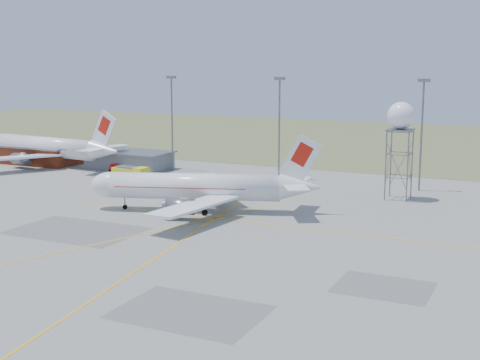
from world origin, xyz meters
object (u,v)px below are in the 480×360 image
at_px(airliner_far, 49,147).
at_px(fire_truck, 131,175).
at_px(radar_tower, 400,145).
at_px(baggage_tug, 114,169).
at_px(airliner_main, 199,187).

distance_m(airliner_far, fire_truck, 31.54).
height_order(airliner_far, fire_truck, airliner_far).
relative_size(radar_tower, baggage_tug, 6.05).
relative_size(fire_truck, baggage_tug, 3.04).
bearing_deg(airliner_far, baggage_tug, -179.53).
height_order(airliner_main, airliner_far, airliner_far).
height_order(airliner_far, baggage_tug, airliner_far).
bearing_deg(airliner_far, airliner_main, 159.67).
bearing_deg(airliner_far, radar_tower, -176.59).
relative_size(airliner_far, baggage_tug, 14.18).
distance_m(fire_truck, baggage_tug, 13.31).
bearing_deg(radar_tower, airliner_main, -139.07).
xyz_separation_m(airliner_far, baggage_tug, (19.42, -1.89, -3.44)).
height_order(fire_truck, baggage_tug, fire_truck).
distance_m(airliner_main, radar_tower, 35.63).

